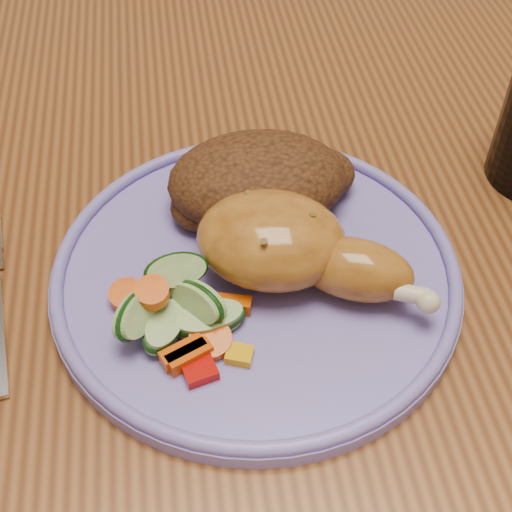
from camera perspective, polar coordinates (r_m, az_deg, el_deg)
dining_table at (r=0.66m, az=6.09°, el=0.37°), size 0.90×1.40×0.75m
chair_far at (r=1.25m, az=-0.78°, el=15.98°), size 0.42×0.42×0.91m
plate at (r=0.52m, az=-0.00°, el=-1.56°), size 0.30×0.30×0.01m
plate_rim at (r=0.51m, az=-0.00°, el=-0.75°), size 0.30×0.30×0.01m
chicken_leg at (r=0.50m, az=2.84°, el=0.75°), size 0.17×0.13×0.06m
rice_pilaf at (r=0.55m, az=0.40°, el=5.98°), size 0.15×0.10×0.06m
vegetable_pile at (r=0.48m, az=-6.13°, el=-4.48°), size 0.10×0.10×0.05m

